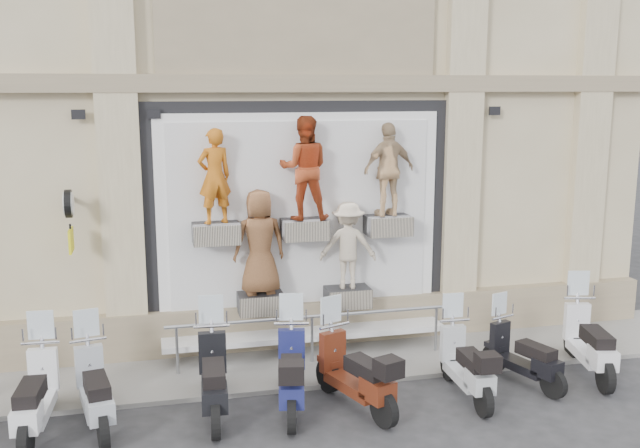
% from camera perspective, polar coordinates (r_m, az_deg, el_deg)
% --- Properties ---
extents(ground, '(90.00, 90.00, 0.00)m').
position_cam_1_polar(ground, '(10.91, 1.79, -15.14)').
color(ground, '#2A2A2C').
rests_on(ground, ground).
extents(sidewalk, '(16.00, 2.20, 0.08)m').
position_cam_1_polar(sidewalk, '(12.76, -0.74, -10.95)').
color(sidewalk, gray).
rests_on(sidewalk, ground).
extents(building, '(14.00, 8.60, 12.00)m').
position_cam_1_polar(building, '(16.70, -4.64, 15.05)').
color(building, beige).
rests_on(building, ground).
extents(shop_vitrine, '(5.60, 0.84, 4.30)m').
position_cam_1_polar(shop_vitrine, '(12.70, -1.20, 0.17)').
color(shop_vitrine, black).
rests_on(shop_vitrine, ground).
extents(guard_rail, '(5.06, 0.10, 0.93)m').
position_cam_1_polar(guard_rail, '(12.52, -0.64, -9.31)').
color(guard_rail, '#9EA0A5').
rests_on(guard_rail, ground).
extents(clock_sign_bracket, '(0.10, 0.80, 1.02)m').
position_cam_1_polar(clock_sign_bracket, '(12.15, -19.42, 0.86)').
color(clock_sign_bracket, black).
rests_on(clock_sign_bracket, ground).
extents(scooter_b, '(0.69, 2.00, 1.60)m').
position_cam_1_polar(scooter_b, '(10.83, -21.89, -11.54)').
color(scooter_b, silver).
rests_on(scooter_b, ground).
extents(scooter_c, '(0.92, 2.01, 1.57)m').
position_cam_1_polar(scooter_c, '(10.78, -17.63, -11.45)').
color(scooter_c, '#9A9FA7').
rests_on(scooter_c, ground).
extents(scooter_d, '(0.72, 2.07, 1.65)m').
position_cam_1_polar(scooter_d, '(10.75, -8.55, -10.88)').
color(scooter_d, black).
rests_on(scooter_d, ground).
extents(scooter_e, '(0.97, 2.08, 1.63)m').
position_cam_1_polar(scooter_e, '(10.80, -2.29, -10.71)').
color(scooter_e, '#171C52').
rests_on(scooter_e, ground).
extents(scooter_f, '(1.20, 2.06, 1.61)m').
position_cam_1_polar(scooter_f, '(10.85, 2.81, -10.68)').
color(scooter_f, '#511D0D').
rests_on(scooter_f, ground).
extents(scooter_g, '(0.61, 1.89, 1.52)m').
position_cam_1_polar(scooter_g, '(11.45, 11.64, -9.94)').
color(scooter_g, '#A2A6A9').
rests_on(scooter_g, ground).
extents(scooter_h, '(1.03, 1.81, 1.41)m').
position_cam_1_polar(scooter_h, '(12.16, 16.00, -9.15)').
color(scooter_h, black).
rests_on(scooter_h, ground).
extents(scooter_i, '(1.03, 2.10, 1.64)m').
position_cam_1_polar(scooter_i, '(12.86, 20.81, -7.81)').
color(scooter_i, silver).
rests_on(scooter_i, ground).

